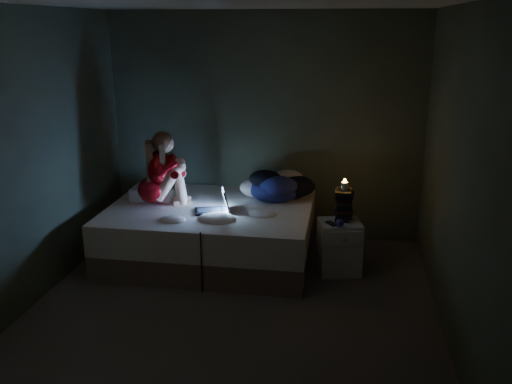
% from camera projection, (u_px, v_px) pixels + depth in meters
% --- Properties ---
extents(floor, '(3.60, 3.80, 0.02)m').
position_uv_depth(floor, '(233.00, 310.00, 4.92)').
color(floor, '#49413D').
rests_on(floor, ground).
extents(ceiling, '(3.60, 3.80, 0.02)m').
position_uv_depth(ceiling, '(228.00, 1.00, 4.16)').
color(ceiling, silver).
rests_on(ceiling, ground).
extents(wall_back, '(3.60, 0.02, 2.60)m').
position_uv_depth(wall_back, '(264.00, 128.00, 6.34)').
color(wall_back, '#32382C').
rests_on(wall_back, ground).
extents(wall_front, '(3.60, 0.02, 2.60)m').
position_uv_depth(wall_front, '(152.00, 263.00, 2.73)').
color(wall_front, '#32382C').
rests_on(wall_front, ground).
extents(wall_left, '(0.02, 3.80, 2.60)m').
position_uv_depth(wall_left, '(28.00, 160.00, 4.82)').
color(wall_left, '#32382C').
rests_on(wall_left, ground).
extents(wall_right, '(0.02, 3.80, 2.60)m').
position_uv_depth(wall_right, '(460.00, 178.00, 4.26)').
color(wall_right, '#32382C').
rests_on(wall_right, ground).
extents(bed, '(2.13, 1.60, 0.59)m').
position_uv_depth(bed, '(211.00, 232.00, 5.94)').
color(bed, beige).
rests_on(bed, ground).
extents(pillow, '(0.46, 0.33, 0.13)m').
position_uv_depth(pillow, '(154.00, 193.00, 6.10)').
color(pillow, white).
rests_on(pillow, bed).
extents(woman, '(0.57, 0.47, 0.80)m').
position_uv_depth(woman, '(152.00, 169.00, 5.80)').
color(woman, maroon).
rests_on(woman, bed).
extents(laptop, '(0.41, 0.34, 0.25)m').
position_uv_depth(laptop, '(211.00, 200.00, 5.65)').
color(laptop, black).
rests_on(laptop, bed).
extents(clothes_pile, '(0.63, 0.52, 0.35)m').
position_uv_depth(clothes_pile, '(274.00, 184.00, 6.03)').
color(clothes_pile, '#20254F').
rests_on(clothes_pile, bed).
extents(nightstand, '(0.48, 0.44, 0.54)m').
position_uv_depth(nightstand, '(339.00, 247.00, 5.60)').
color(nightstand, silver).
rests_on(nightstand, ground).
extents(book_stack, '(0.19, 0.25, 0.29)m').
position_uv_depth(book_stack, '(344.00, 206.00, 5.55)').
color(book_stack, black).
rests_on(book_stack, nightstand).
extents(candle, '(0.07, 0.07, 0.08)m').
position_uv_depth(candle, '(344.00, 189.00, 5.49)').
color(candle, beige).
rests_on(candle, book_stack).
extents(phone, '(0.12, 0.16, 0.01)m').
position_uv_depth(phone, '(330.00, 223.00, 5.48)').
color(phone, black).
rests_on(phone, nightstand).
extents(blue_orb, '(0.08, 0.08, 0.08)m').
position_uv_depth(blue_orb, '(336.00, 223.00, 5.38)').
color(blue_orb, navy).
rests_on(blue_orb, nightstand).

